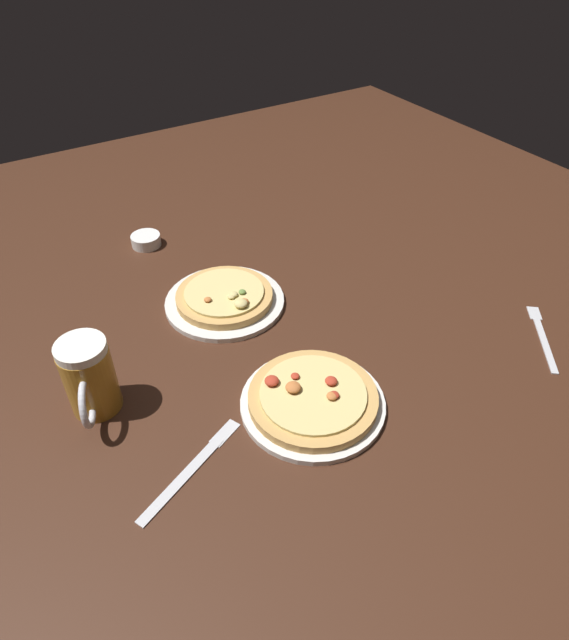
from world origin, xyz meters
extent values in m
cube|color=#3D2114|center=(0.00, 0.00, -0.01)|extent=(2.40, 2.40, 0.03)
cylinder|color=silver|center=(-0.07, -0.22, 0.01)|extent=(0.27, 0.27, 0.01)
cylinder|color=tan|center=(-0.07, -0.22, 0.02)|extent=(0.24, 0.24, 0.02)
cylinder|color=#DBC67A|center=(-0.07, -0.22, 0.03)|extent=(0.19, 0.19, 0.01)
ellipsoid|color=#B73823|center=(-0.03, -0.21, 0.04)|extent=(0.02, 0.02, 0.01)
ellipsoid|color=#B73823|center=(-0.08, -0.17, 0.04)|extent=(0.02, 0.02, 0.01)
ellipsoid|color=#B73823|center=(-0.05, -0.25, 0.04)|extent=(0.02, 0.02, 0.01)
ellipsoid|color=#B73823|center=(-0.13, -0.16, 0.04)|extent=(0.03, 0.03, 0.01)
ellipsoid|color=#C67038|center=(-0.05, -0.25, 0.04)|extent=(0.02, 0.02, 0.01)
ellipsoid|color=#C67038|center=(-0.10, -0.19, 0.04)|extent=(0.03, 0.03, 0.01)
cylinder|color=silver|center=(-0.07, 0.14, 0.01)|extent=(0.27, 0.27, 0.01)
cylinder|color=tan|center=(-0.07, 0.14, 0.02)|extent=(0.22, 0.22, 0.02)
cylinder|color=#DBC67A|center=(-0.07, 0.14, 0.03)|extent=(0.18, 0.18, 0.01)
ellipsoid|color=#C67038|center=(-0.05, 0.08, 0.04)|extent=(0.02, 0.02, 0.01)
ellipsoid|color=olive|center=(-0.04, 0.11, 0.04)|extent=(0.02, 0.02, 0.01)
ellipsoid|color=#C67038|center=(-0.12, 0.13, 0.04)|extent=(0.02, 0.02, 0.01)
ellipsoid|color=#DBC67A|center=(-0.07, 0.11, 0.04)|extent=(0.02, 0.02, 0.01)
ellipsoid|color=#DBC67A|center=(-0.07, 0.07, 0.04)|extent=(0.03, 0.03, 0.01)
ellipsoid|color=#DBC67A|center=(-0.06, 0.11, 0.04)|extent=(0.02, 0.02, 0.01)
cylinder|color=#B27A23|center=(-0.41, -0.01, 0.07)|extent=(0.09, 0.09, 0.13)
cylinder|color=white|center=(-0.41, -0.01, 0.14)|extent=(0.09, 0.09, 0.02)
torus|color=silver|center=(-0.43, -0.06, 0.07)|extent=(0.04, 0.09, 0.09)
cylinder|color=white|center=(-0.13, 0.47, 0.01)|extent=(0.08, 0.08, 0.03)
cube|color=silver|center=(0.43, -0.33, 0.00)|extent=(0.12, 0.14, 0.01)
cube|color=silver|center=(0.49, -0.25, 0.00)|extent=(0.05, 0.05, 0.00)
cube|color=silver|center=(-0.34, -0.24, 0.00)|extent=(0.18, 0.10, 0.01)
cube|color=silver|center=(-0.24, -0.19, 0.00)|extent=(0.06, 0.05, 0.00)
camera|label=1|loc=(-0.48, -0.77, 0.78)|focal=31.08mm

